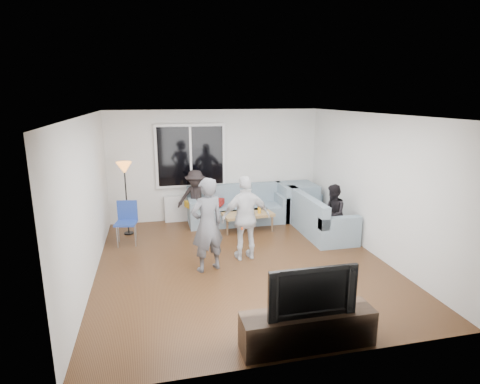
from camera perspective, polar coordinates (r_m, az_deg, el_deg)
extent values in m
cube|color=#56351C|center=(7.09, 0.30, -10.41)|extent=(5.00, 5.50, 0.04)
cube|color=white|center=(6.47, 0.33, 11.43)|extent=(5.00, 5.50, 0.04)
cube|color=silver|center=(9.32, -3.58, 3.97)|extent=(5.00, 0.04, 2.60)
cube|color=silver|center=(4.14, 9.19, -8.95)|extent=(5.00, 0.04, 2.60)
cube|color=silver|center=(6.58, -21.60, -1.16)|extent=(0.04, 5.50, 2.60)
cube|color=silver|center=(7.62, 19.09, 1.01)|extent=(0.04, 5.50, 2.60)
cube|color=white|center=(9.13, -7.26, 5.27)|extent=(1.62, 0.06, 1.47)
cube|color=black|center=(9.09, -7.23, 5.23)|extent=(1.50, 0.02, 1.35)
cube|color=white|center=(9.08, -7.22, 5.22)|extent=(0.05, 0.03, 1.35)
cube|color=silver|center=(9.35, -7.00, -2.30)|extent=(1.30, 0.12, 0.62)
imported|color=#34722D|center=(9.25, -4.72, 0.62)|extent=(0.20, 0.17, 0.33)
imported|color=white|center=(9.21, -7.85, -0.06)|extent=(0.18, 0.18, 0.16)
cube|color=gray|center=(9.53, 8.34, -1.32)|extent=(0.85, 0.85, 0.85)
cube|color=gold|center=(8.92, -6.64, -1.76)|extent=(0.46, 0.42, 0.14)
cube|color=maroon|center=(9.05, -3.63, -1.45)|extent=(0.46, 0.43, 0.13)
cube|color=tan|center=(8.65, 1.08, -4.30)|extent=(1.15, 0.70, 0.40)
cylinder|color=maroon|center=(8.49, 0.43, -2.65)|extent=(0.17, 0.17, 0.17)
imported|color=#505056|center=(6.53, -4.82, -4.83)|extent=(0.68, 0.56, 1.61)
imported|color=silver|center=(6.99, 0.89, -3.84)|extent=(0.92, 0.43, 1.54)
imported|color=black|center=(8.08, 13.40, -3.09)|extent=(0.59, 0.68, 1.19)
imported|color=black|center=(8.93, -6.51, -0.85)|extent=(0.93, 0.69, 1.28)
cube|color=#35261A|center=(4.94, 9.86, -19.14)|extent=(1.60, 0.40, 0.44)
imported|color=black|center=(4.68, 10.13, -13.73)|extent=(1.06, 0.14, 0.61)
cylinder|color=#408C19|center=(8.40, 0.55, -2.65)|extent=(0.08, 0.08, 0.22)
cylinder|color=black|center=(8.74, 1.36, -1.96)|extent=(0.07, 0.07, 0.23)
cylinder|color=orange|center=(8.52, 2.86, -2.33)|extent=(0.07, 0.07, 0.24)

